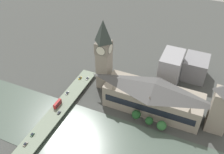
{
  "coord_description": "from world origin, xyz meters",
  "views": [
    {
      "loc": [
        -141.47,
        -37.89,
        164.36
      ],
      "look_at": [
        21.86,
        33.0,
        19.69
      ],
      "focal_mm": 40.0,
      "sensor_mm": 36.0,
      "label": 1
    }
  ],
  "objects_px": {
    "car_northbound_mid": "(67,93)",
    "car_southbound_lead": "(32,134)",
    "car_northbound_tail": "(80,78)",
    "clock_tower": "(104,54)",
    "car_southbound_mid": "(59,113)",
    "car_southbound_tail": "(87,78)",
    "victoria_tower": "(221,108)",
    "parliament_hall": "(153,97)",
    "road_bridge": "(49,121)",
    "car_northbound_lead": "(25,144)",
    "double_decker_bus_lead": "(57,104)"
  },
  "relations": [
    {
      "from": "double_decker_bus_lead",
      "to": "car_southbound_lead",
      "type": "bearing_deg",
      "value": 178.91
    },
    {
      "from": "parliament_hall",
      "to": "car_northbound_lead",
      "type": "distance_m",
      "value": 110.5
    },
    {
      "from": "car_northbound_lead",
      "to": "victoria_tower",
      "type": "bearing_deg",
      "value": -58.82
    },
    {
      "from": "victoria_tower",
      "to": "car_southbound_lead",
      "type": "xyz_separation_m",
      "value": [
        -69.43,
        131.34,
        -18.22
      ]
    },
    {
      "from": "car_southbound_mid",
      "to": "clock_tower",
      "type": "bearing_deg",
      "value": -19.0
    },
    {
      "from": "road_bridge",
      "to": "double_decker_bus_lead",
      "type": "height_order",
      "value": "double_decker_bus_lead"
    },
    {
      "from": "parliament_hall",
      "to": "victoria_tower",
      "type": "height_order",
      "value": "victoria_tower"
    },
    {
      "from": "road_bridge",
      "to": "car_southbound_lead",
      "type": "distance_m",
      "value": 18.13
    },
    {
      "from": "car_northbound_tail",
      "to": "car_southbound_tail",
      "type": "bearing_deg",
      "value": -71.46
    },
    {
      "from": "clock_tower",
      "to": "car_northbound_lead",
      "type": "relative_size",
      "value": 17.14
    },
    {
      "from": "clock_tower",
      "to": "car_northbound_lead",
      "type": "bearing_deg",
      "value": 165.18
    },
    {
      "from": "car_northbound_lead",
      "to": "car_northbound_mid",
      "type": "bearing_deg",
      "value": 0.79
    },
    {
      "from": "clock_tower",
      "to": "car_southbound_lead",
      "type": "bearing_deg",
      "value": 163.04
    },
    {
      "from": "victoria_tower",
      "to": "car_northbound_mid",
      "type": "distance_m",
      "value": 133.73
    },
    {
      "from": "clock_tower",
      "to": "car_southbound_mid",
      "type": "distance_m",
      "value": 65.51
    },
    {
      "from": "clock_tower",
      "to": "car_southbound_lead",
      "type": "distance_m",
      "value": 91.75
    },
    {
      "from": "car_northbound_mid",
      "to": "car_southbound_lead",
      "type": "distance_m",
      "value": 52.69
    },
    {
      "from": "parliament_hall",
      "to": "car_northbound_tail",
      "type": "bearing_deg",
      "value": 84.34
    },
    {
      "from": "car_southbound_lead",
      "to": "car_southbound_mid",
      "type": "distance_m",
      "value": 29.06
    },
    {
      "from": "car_northbound_tail",
      "to": "car_southbound_lead",
      "type": "bearing_deg",
      "value": 179.92
    },
    {
      "from": "parliament_hall",
      "to": "road_bridge",
      "type": "relative_size",
      "value": 0.57
    },
    {
      "from": "double_decker_bus_lead",
      "to": "clock_tower",
      "type": "bearing_deg",
      "value": -27.57
    },
    {
      "from": "victoria_tower",
      "to": "car_northbound_mid",
      "type": "bearing_deg",
      "value": 97.26
    },
    {
      "from": "victoria_tower",
      "to": "clock_tower",
      "type": "bearing_deg",
      "value": 83.24
    },
    {
      "from": "clock_tower",
      "to": "double_decker_bus_lead",
      "type": "relative_size",
      "value": 7.12
    },
    {
      "from": "car_southbound_mid",
      "to": "car_southbound_tail",
      "type": "distance_m",
      "value": 51.11
    },
    {
      "from": "clock_tower",
      "to": "road_bridge",
      "type": "relative_size",
      "value": 0.48
    },
    {
      "from": "car_northbound_mid",
      "to": "car_southbound_tail",
      "type": "bearing_deg",
      "value": -15.21
    },
    {
      "from": "car_southbound_mid",
      "to": "car_southbound_lead",
      "type": "bearing_deg",
      "value": 167.04
    },
    {
      "from": "parliament_hall",
      "to": "car_northbound_mid",
      "type": "distance_m",
      "value": 79.93
    },
    {
      "from": "victoria_tower",
      "to": "car_southbound_mid",
      "type": "relative_size",
      "value": 12.35
    },
    {
      "from": "parliament_hall",
      "to": "car_southbound_lead",
      "type": "distance_m",
      "value": 104.45
    },
    {
      "from": "car_northbound_tail",
      "to": "car_northbound_mid",
      "type": "bearing_deg",
      "value": 179.56
    },
    {
      "from": "clock_tower",
      "to": "car_northbound_mid",
      "type": "xyz_separation_m",
      "value": [
        -29.34,
        25.1,
        -32.61
      ]
    },
    {
      "from": "car_northbound_mid",
      "to": "car_southbound_tail",
      "type": "distance_m",
      "value": 27.7
    },
    {
      "from": "parliament_hall",
      "to": "car_northbound_mid",
      "type": "xyz_separation_m",
      "value": [
        -16.69,
        77.55,
        -9.84
      ]
    },
    {
      "from": "victoria_tower",
      "to": "car_northbound_lead",
      "type": "bearing_deg",
      "value": 121.18
    },
    {
      "from": "car_southbound_lead",
      "to": "car_southbound_tail",
      "type": "distance_m",
      "value": 79.74
    },
    {
      "from": "road_bridge",
      "to": "car_northbound_lead",
      "type": "height_order",
      "value": "car_northbound_lead"
    },
    {
      "from": "car_southbound_mid",
      "to": "victoria_tower",
      "type": "bearing_deg",
      "value": -71.77
    },
    {
      "from": "car_northbound_lead",
      "to": "car_northbound_mid",
      "type": "height_order",
      "value": "car_northbound_mid"
    },
    {
      "from": "parliament_hall",
      "to": "car_southbound_lead",
      "type": "xyz_separation_m",
      "value": [
        -69.37,
        77.47,
        -9.85
      ]
    },
    {
      "from": "car_southbound_tail",
      "to": "victoria_tower",
      "type": "bearing_deg",
      "value": -94.6
    },
    {
      "from": "car_southbound_lead",
      "to": "car_southbound_mid",
      "type": "height_order",
      "value": "car_southbound_lead"
    },
    {
      "from": "parliament_hall",
      "to": "victoria_tower",
      "type": "bearing_deg",
      "value": -89.94
    },
    {
      "from": "victoria_tower",
      "to": "car_northbound_tail",
      "type": "bearing_deg",
      "value": 86.68
    },
    {
      "from": "car_northbound_lead",
      "to": "car_southbound_lead",
      "type": "distance_m",
      "value": 9.6
    },
    {
      "from": "car_northbound_mid",
      "to": "car_northbound_tail",
      "type": "xyz_separation_m",
      "value": [
        24.36,
        -0.19,
        -0.02
      ]
    },
    {
      "from": "car_southbound_mid",
      "to": "car_southbound_tail",
      "type": "relative_size",
      "value": 0.91
    },
    {
      "from": "double_decker_bus_lead",
      "to": "car_northbound_lead",
      "type": "height_order",
      "value": "double_decker_bus_lead"
    }
  ]
}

